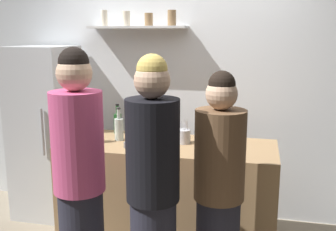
# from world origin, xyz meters

# --- Properties ---
(back_wall_assembly) EXTENTS (4.80, 0.32, 2.60)m
(back_wall_assembly) POSITION_xyz_m (-0.00, 1.25, 1.30)
(back_wall_assembly) COLOR white
(back_wall_assembly) RESTS_ON ground
(refrigerator) EXTENTS (0.57, 0.65, 1.74)m
(refrigerator) POSITION_xyz_m (-1.31, 0.85, 0.87)
(refrigerator) COLOR silver
(refrigerator) RESTS_ON ground
(counter) EXTENTS (1.84, 0.72, 0.93)m
(counter) POSITION_xyz_m (0.06, 0.49, 0.46)
(counter) COLOR #9E7A51
(counter) RESTS_ON ground
(baking_pan) EXTENTS (0.34, 0.24, 0.05)m
(baking_pan) POSITION_xyz_m (-0.10, 0.40, 0.95)
(baking_pan) COLOR gray
(baking_pan) RESTS_ON counter
(utensil_holder) EXTENTS (0.11, 0.11, 0.22)m
(utensil_holder) POSITION_xyz_m (0.19, 0.54, 0.99)
(utensil_holder) COLOR #B2B2B7
(utensil_holder) RESTS_ON counter
(wine_bottle_green_glass) EXTENTS (0.07, 0.07, 0.28)m
(wine_bottle_green_glass) POSITION_xyz_m (-0.49, 0.75, 1.03)
(wine_bottle_green_glass) COLOR #19471E
(wine_bottle_green_glass) RESTS_ON counter
(wine_bottle_pale_glass) EXTENTS (0.08, 0.08, 0.30)m
(wine_bottle_pale_glass) POSITION_xyz_m (-0.39, 0.51, 1.04)
(wine_bottle_pale_glass) COLOR #B2BFB2
(wine_bottle_pale_glass) RESTS_ON counter
(wine_bottle_amber_glass) EXTENTS (0.07, 0.07, 0.30)m
(wine_bottle_amber_glass) POSITION_xyz_m (0.46, 0.34, 1.04)
(wine_bottle_amber_glass) COLOR #472814
(wine_bottle_amber_glass) RESTS_ON counter
(water_bottle_plastic) EXTENTS (0.09, 0.09, 0.26)m
(water_bottle_plastic) POSITION_xyz_m (-0.62, 0.37, 1.04)
(water_bottle_plastic) COLOR silver
(water_bottle_plastic) RESTS_ON counter
(person_brown_jacket) EXTENTS (0.34, 0.34, 1.63)m
(person_brown_jacket) POSITION_xyz_m (0.57, -0.17, 0.80)
(person_brown_jacket) COLOR #262633
(person_brown_jacket) RESTS_ON ground
(person_pink_top) EXTENTS (0.34, 0.34, 1.78)m
(person_pink_top) POSITION_xyz_m (-0.33, -0.42, 0.89)
(person_pink_top) COLOR #262633
(person_pink_top) RESTS_ON ground
(person_blonde) EXTENTS (0.34, 0.34, 1.74)m
(person_blonde) POSITION_xyz_m (0.17, -0.41, 0.87)
(person_blonde) COLOR #262633
(person_blonde) RESTS_ON ground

